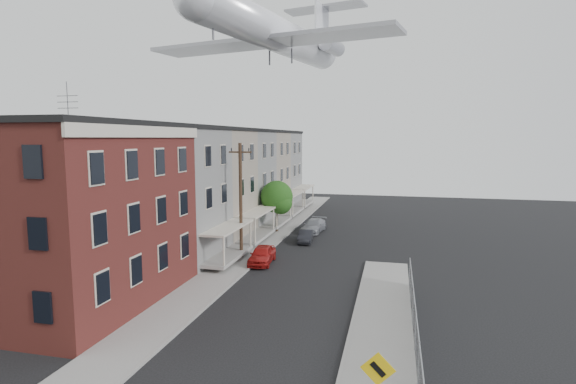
% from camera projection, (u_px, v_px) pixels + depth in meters
% --- Properties ---
extents(sidewalk_left, '(3.00, 62.00, 0.12)m').
position_uv_depth(sidewalk_left, '(264.00, 241.00, 40.91)').
color(sidewalk_left, gray).
rests_on(sidewalk_left, ground).
extents(sidewalk_right, '(3.00, 26.00, 0.12)m').
position_uv_depth(sidewalk_right, '(381.00, 338.00, 20.98)').
color(sidewalk_right, gray).
rests_on(sidewalk_right, ground).
extents(curb_left, '(0.15, 62.00, 0.14)m').
position_uv_depth(curb_left, '(280.00, 241.00, 40.57)').
color(curb_left, gray).
rests_on(curb_left, ground).
extents(curb_right, '(0.15, 26.00, 0.14)m').
position_uv_depth(curb_right, '(350.00, 335.00, 21.32)').
color(curb_right, gray).
rests_on(curb_right, ground).
extents(corner_building, '(10.31, 12.30, 12.15)m').
position_uv_depth(corner_building, '(69.00, 213.00, 25.40)').
color(corner_building, '#3A1812').
rests_on(corner_building, ground).
extents(row_house_a, '(11.98, 7.00, 10.30)m').
position_uv_depth(row_house_a, '(156.00, 193.00, 34.56)').
color(row_house_a, slate).
rests_on(row_house_a, ground).
extents(row_house_b, '(11.98, 7.00, 10.30)m').
position_uv_depth(row_house_b, '(195.00, 184.00, 41.32)').
color(row_house_b, '#736B5B').
rests_on(row_house_b, ground).
extents(row_house_c, '(11.98, 7.00, 10.30)m').
position_uv_depth(row_house_c, '(224.00, 178.00, 48.08)').
color(row_house_c, slate).
rests_on(row_house_c, ground).
extents(row_house_d, '(11.98, 7.00, 10.30)m').
position_uv_depth(row_house_d, '(245.00, 173.00, 54.83)').
color(row_house_d, '#736B5B').
rests_on(row_house_d, ground).
extents(row_house_e, '(11.98, 7.00, 10.30)m').
position_uv_depth(row_house_e, '(261.00, 169.00, 61.59)').
color(row_house_e, slate).
rests_on(row_house_e, ground).
extents(chainlink_fence, '(0.06, 18.06, 1.90)m').
position_uv_depth(chainlink_fence, '(415.00, 331.00, 19.56)').
color(chainlink_fence, gray).
rests_on(chainlink_fence, ground).
extents(warning_sign, '(1.10, 0.11, 2.80)m').
position_uv_depth(warning_sign, '(378.00, 380.00, 13.96)').
color(warning_sign, '#515156').
rests_on(warning_sign, ground).
extents(utility_pole, '(1.80, 0.26, 9.00)m').
position_uv_depth(utility_pole, '(241.00, 199.00, 34.59)').
color(utility_pole, black).
rests_on(utility_pole, ground).
extents(street_tree, '(3.22, 3.20, 5.20)m').
position_uv_depth(street_tree, '(278.00, 198.00, 44.24)').
color(street_tree, black).
rests_on(street_tree, ground).
extents(car_near, '(1.86, 4.06, 1.35)m').
position_uv_depth(car_near, '(262.00, 255.00, 33.62)').
color(car_near, '#AA1816').
rests_on(car_near, ground).
extents(car_mid, '(1.53, 3.48, 1.11)m').
position_uv_depth(car_mid, '(305.00, 236.00, 40.56)').
color(car_mid, black).
rests_on(car_mid, ground).
extents(car_far, '(2.18, 4.54, 1.28)m').
position_uv_depth(car_far, '(314.00, 226.00, 44.90)').
color(car_far, gray).
rests_on(car_far, ground).
extents(airplane, '(24.14, 27.58, 7.93)m').
position_uv_depth(airplane, '(279.00, 35.00, 42.02)').
color(airplane, white).
rests_on(airplane, ground).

